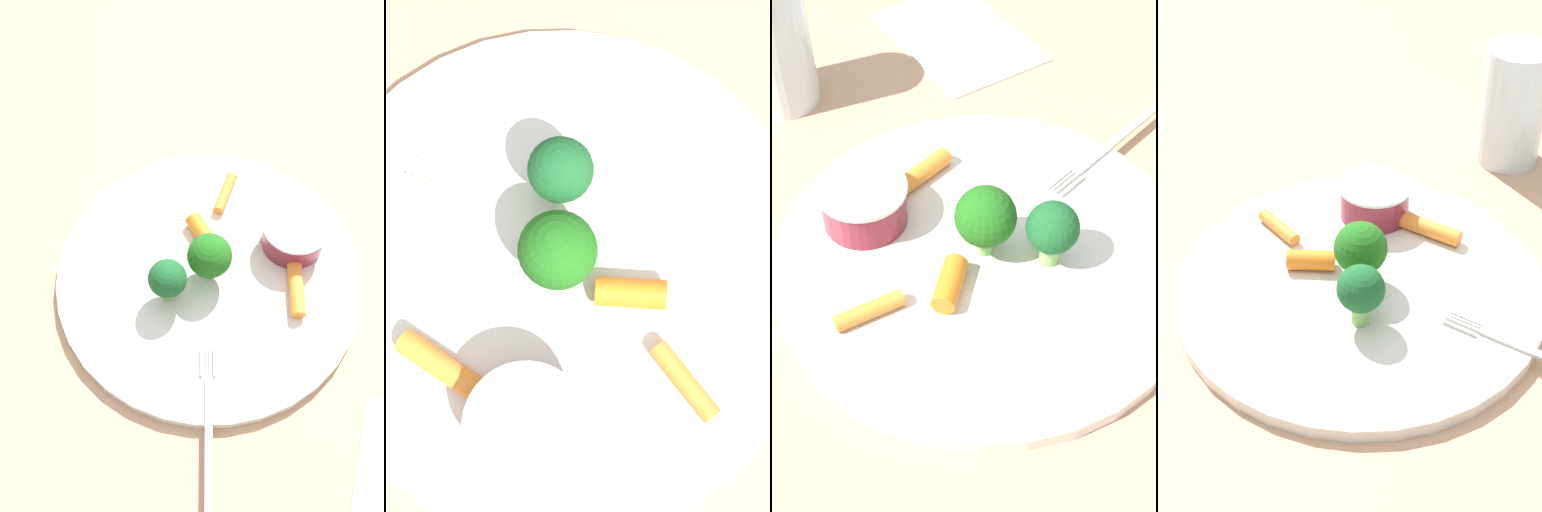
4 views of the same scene
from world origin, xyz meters
The scene contains 8 objects.
ground_plane centered at (0.00, 0.00, 0.00)m, with size 2.40×2.40×0.00m, color tan.
plate centered at (0.00, 0.00, 0.01)m, with size 0.30×0.30×0.01m, color silver.
sauce_cup centered at (0.08, 0.04, 0.03)m, with size 0.07×0.07×0.03m.
broccoli_floret_0 centered at (0.00, 0.00, 0.05)m, with size 0.04×0.04×0.06m.
broccoli_floret_1 centered at (-0.04, -0.03, 0.04)m, with size 0.04×0.04×0.05m.
carrot_stick_0 centered at (0.09, -0.01, 0.02)m, with size 0.01×0.01×0.06m, color orange.
carrot_stick_1 centered at (-0.01, 0.04, 0.02)m, with size 0.02×0.02×0.04m, color orange.
carrot_stick_2 centered at (0.01, 0.10, 0.02)m, with size 0.01×0.01×0.05m, color orange.
Camera 2 is at (0.07, 0.07, 0.45)m, focal length 54.33 mm.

